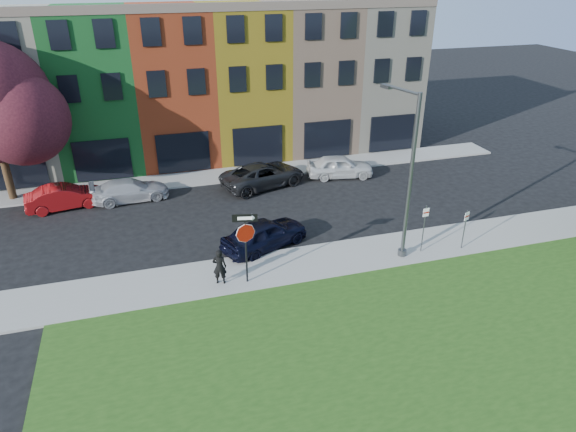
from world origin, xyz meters
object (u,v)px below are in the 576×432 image
object	(u,v)px
stop_sign	(245,235)
street_lamp	(407,178)
man	(220,267)
sedan_near	(265,234)

from	to	relation	value
stop_sign	street_lamp	world-z (taller)	street_lamp
man	stop_sign	bearing A→B (deg)	-175.75
stop_sign	street_lamp	distance (m)	7.66
man	sedan_near	bearing A→B (deg)	-118.89
stop_sign	street_lamp	xyz separation A→B (m)	(7.49, 0.32, 1.57)
stop_sign	sedan_near	xyz separation A→B (m)	(1.52, 2.91, -1.69)
man	sedan_near	distance (m)	3.77
man	street_lamp	xyz separation A→B (m)	(8.63, 0.09, 3.09)
man	sedan_near	size ratio (longest dim) A/B	0.34
stop_sign	sedan_near	bearing A→B (deg)	74.65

